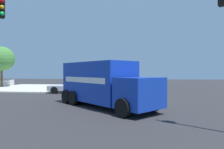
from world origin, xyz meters
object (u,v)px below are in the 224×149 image
object	(u,v)px
pickup_silver	(73,87)
shade_tree_near	(2,59)
delivery_truck	(103,84)
sedan_black	(145,84)
pedestrian_near_corner	(69,80)

from	to	relation	value
pickup_silver	shade_tree_near	xyz separation A→B (m)	(-5.65, -12.85, 3.53)
delivery_truck	shade_tree_near	size ratio (longest dim) A/B	1.25
pickup_silver	shade_tree_near	world-z (taller)	shade_tree_near
shade_tree_near	pickup_silver	bearing A→B (deg)	66.25
shade_tree_near	sedan_black	bearing A→B (deg)	92.29
pedestrian_near_corner	shade_tree_near	xyz separation A→B (m)	(2.54, -9.34, 3.18)
sedan_black	shade_tree_near	world-z (taller)	shade_tree_near
pedestrian_near_corner	shade_tree_near	bearing A→B (deg)	-74.78
pickup_silver	pedestrian_near_corner	world-z (taller)	pedestrian_near_corner
pedestrian_near_corner	shade_tree_near	distance (m)	10.19
sedan_black	shade_tree_near	distance (m)	21.19
shade_tree_near	delivery_truck	bearing A→B (deg)	52.29
sedan_black	delivery_truck	bearing A→B (deg)	-12.54
delivery_truck	sedan_black	size ratio (longest dim) A/B	1.73
delivery_truck	pickup_silver	size ratio (longest dim) A/B	1.42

